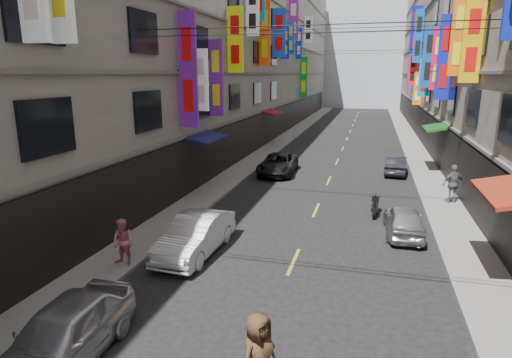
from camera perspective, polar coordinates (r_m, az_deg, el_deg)
The scene contains 18 objects.
sidewalk_left at distance 39.02m, azimuth 2.65°, elevation 4.56°, with size 2.00×90.00×0.12m, color slate.
sidewalk_right at distance 38.29m, azimuth 20.50°, elevation 3.52°, with size 2.00×90.00×0.12m, color slate.
building_row_left at distance 40.35m, azimuth -5.96°, elevation 18.24°, with size 10.14×90.00×19.00m.
building_row_right at distance 38.95m, azimuth 30.89°, elevation 16.61°, with size 10.14×90.00×19.00m.
haze_block at distance 87.75m, azimuth 14.23°, elevation 16.48°, with size 18.00×8.00×22.00m, color #A4ADB7.
shop_signage at distance 30.43m, azimuth 11.53°, elevation 19.00°, with size 14.00×55.00×11.65m.
street_awnings at distance 22.15m, azimuth 5.69°, elevation 5.10°, with size 13.99×35.20×0.41m.
overhead_cables at distance 25.82m, azimuth 10.51°, elevation 19.09°, with size 14.00×38.04×1.24m.
lane_markings at distance 35.25m, azimuth 11.15°, elevation 3.22°, with size 0.12×80.20×0.01m.
scooter_far_right at distance 20.51m, azimuth 15.58°, elevation -3.40°, with size 0.50×1.80×1.14m.
car_left_near at distance 10.97m, azimuth -24.31°, elevation -18.37°, with size 1.69×4.19×1.43m, color silver.
car_left_mid at distance 15.63m, azimuth -8.08°, elevation -7.41°, with size 1.51×4.32×1.42m, color silver.
car_left_far at distance 27.79m, azimuth 2.95°, elevation 2.01°, with size 2.17×4.70×1.31m, color black.
car_right_mid at distance 18.27m, azimuth 19.12°, elevation -5.24°, with size 1.44×3.58×1.22m, color #B8B8BD.
car_right_far at distance 29.15m, azimuth 18.16°, elevation 1.77°, with size 1.25×3.59×1.18m, color #24242B.
pedestrian_lfar at distance 15.00m, azimuth -17.29°, elevation -8.04°, with size 0.77×0.53×1.58m, color #D47080.
pedestrian_rfar at distance 23.16m, azimuth 24.82°, elevation -0.59°, with size 1.12×0.64×1.92m, color slate.
pedestrian_crossing at distance 9.09m, azimuth 0.30°, elevation -22.63°, with size 0.91×0.62×1.87m, color #47321C.
Camera 1 is at (2.33, 4.40, 6.34)m, focal length 30.00 mm.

